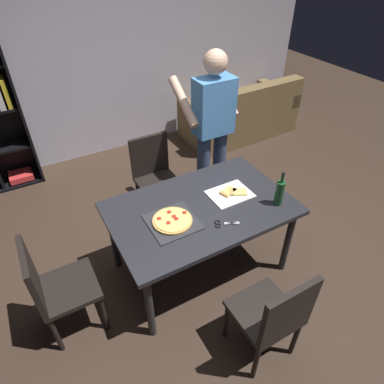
{
  "coord_description": "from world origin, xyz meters",
  "views": [
    {
      "loc": [
        -1.09,
        -1.79,
        2.53
      ],
      "look_at": [
        0.0,
        0.15,
        0.8
      ],
      "focal_mm": 31.2,
      "sensor_mm": 36.0,
      "label": 1
    }
  ],
  "objects_px": {
    "dining_table": "(201,213)",
    "couch": "(241,116)",
    "person_serving_pizza": "(212,127)",
    "pepperoni_pizza_on_tray": "(172,221)",
    "chair_near_camera": "(274,315)",
    "chair_left_end": "(54,286)",
    "wine_bottle": "(279,192)",
    "chair_far_side": "(155,172)",
    "kitchen_scissors": "(223,224)"
  },
  "relations": [
    {
      "from": "dining_table",
      "to": "couch",
      "type": "bearing_deg",
      "value": 46.24
    },
    {
      "from": "person_serving_pizza",
      "to": "pepperoni_pizza_on_tray",
      "type": "relative_size",
      "value": 4.69
    },
    {
      "from": "chair_near_camera",
      "to": "chair_left_end",
      "type": "height_order",
      "value": "same"
    },
    {
      "from": "dining_table",
      "to": "pepperoni_pizza_on_tray",
      "type": "relative_size",
      "value": 4.03
    },
    {
      "from": "dining_table",
      "to": "wine_bottle",
      "type": "distance_m",
      "value": 0.67
    },
    {
      "from": "chair_far_side",
      "to": "couch",
      "type": "bearing_deg",
      "value": 28.22
    },
    {
      "from": "chair_near_camera",
      "to": "chair_far_side",
      "type": "xyz_separation_m",
      "value": [
        0.0,
        1.93,
        0.0
      ]
    },
    {
      "from": "chair_far_side",
      "to": "wine_bottle",
      "type": "relative_size",
      "value": 2.85
    },
    {
      "from": "chair_near_camera",
      "to": "couch",
      "type": "height_order",
      "value": "chair_near_camera"
    },
    {
      "from": "person_serving_pizza",
      "to": "wine_bottle",
      "type": "distance_m",
      "value": 1.04
    },
    {
      "from": "person_serving_pizza",
      "to": "kitchen_scissors",
      "type": "xyz_separation_m",
      "value": [
        -0.53,
        -1.01,
        -0.24
      ]
    },
    {
      "from": "dining_table",
      "to": "chair_near_camera",
      "type": "distance_m",
      "value": 0.98
    },
    {
      "from": "person_serving_pizza",
      "to": "chair_near_camera",
      "type": "bearing_deg",
      "value": -108.29
    },
    {
      "from": "chair_far_side",
      "to": "chair_left_end",
      "type": "bearing_deg",
      "value": -142.01
    },
    {
      "from": "chair_far_side",
      "to": "dining_table",
      "type": "bearing_deg",
      "value": -90.0
    },
    {
      "from": "kitchen_scissors",
      "to": "chair_far_side",
      "type": "bearing_deg",
      "value": 91.82
    },
    {
      "from": "chair_far_side",
      "to": "chair_near_camera",
      "type": "bearing_deg",
      "value": -90.0
    },
    {
      "from": "chair_near_camera",
      "to": "chair_far_side",
      "type": "bearing_deg",
      "value": 90.0
    },
    {
      "from": "pepperoni_pizza_on_tray",
      "to": "kitchen_scissors",
      "type": "xyz_separation_m",
      "value": [
        0.33,
        -0.21,
        -0.01
      ]
    },
    {
      "from": "wine_bottle",
      "to": "kitchen_scissors",
      "type": "distance_m",
      "value": 0.55
    },
    {
      "from": "chair_far_side",
      "to": "pepperoni_pizza_on_tray",
      "type": "xyz_separation_m",
      "value": [
        -0.29,
        -1.02,
        0.25
      ]
    },
    {
      "from": "chair_left_end",
      "to": "wine_bottle",
      "type": "height_order",
      "value": "wine_bottle"
    },
    {
      "from": "couch",
      "to": "person_serving_pizza",
      "type": "bearing_deg",
      "value": -137.12
    },
    {
      "from": "wine_bottle",
      "to": "kitchen_scissors",
      "type": "relative_size",
      "value": 1.62
    },
    {
      "from": "chair_near_camera",
      "to": "chair_left_end",
      "type": "xyz_separation_m",
      "value": [
        -1.24,
        0.97,
        0.0
      ]
    },
    {
      "from": "chair_near_camera",
      "to": "kitchen_scissors",
      "type": "relative_size",
      "value": 4.6
    },
    {
      "from": "pepperoni_pizza_on_tray",
      "to": "kitchen_scissors",
      "type": "bearing_deg",
      "value": -32.22
    },
    {
      "from": "couch",
      "to": "kitchen_scissors",
      "type": "relative_size",
      "value": 8.84
    },
    {
      "from": "chair_far_side",
      "to": "chair_left_end",
      "type": "distance_m",
      "value": 1.57
    },
    {
      "from": "wine_bottle",
      "to": "chair_far_side",
      "type": "bearing_deg",
      "value": 114.64
    },
    {
      "from": "dining_table",
      "to": "kitchen_scissors",
      "type": "height_order",
      "value": "kitchen_scissors"
    },
    {
      "from": "wine_bottle",
      "to": "dining_table",
      "type": "bearing_deg",
      "value": 153.79
    },
    {
      "from": "kitchen_scissors",
      "to": "chair_left_end",
      "type": "bearing_deg",
      "value": 168.31
    },
    {
      "from": "kitchen_scissors",
      "to": "couch",
      "type": "bearing_deg",
      "value": 50.38
    },
    {
      "from": "dining_table",
      "to": "wine_bottle",
      "type": "bearing_deg",
      "value": -26.21
    },
    {
      "from": "chair_near_camera",
      "to": "kitchen_scissors",
      "type": "bearing_deg",
      "value": 86.81
    },
    {
      "from": "dining_table",
      "to": "kitchen_scissors",
      "type": "relative_size",
      "value": 7.68
    },
    {
      "from": "couch",
      "to": "pepperoni_pizza_on_tray",
      "type": "xyz_separation_m",
      "value": [
        -2.19,
        -2.04,
        0.46
      ]
    },
    {
      "from": "chair_left_end",
      "to": "pepperoni_pizza_on_tray",
      "type": "height_order",
      "value": "chair_left_end"
    },
    {
      "from": "chair_near_camera",
      "to": "person_serving_pizza",
      "type": "bearing_deg",
      "value": 71.71
    },
    {
      "from": "chair_left_end",
      "to": "dining_table",
      "type": "bearing_deg",
      "value": 0.0
    },
    {
      "from": "chair_far_side",
      "to": "couch",
      "type": "height_order",
      "value": "chair_far_side"
    },
    {
      "from": "chair_left_end",
      "to": "couch",
      "type": "xyz_separation_m",
      "value": [
        3.14,
        1.99,
        -0.21
      ]
    },
    {
      "from": "couch",
      "to": "chair_left_end",
      "type": "bearing_deg",
      "value": -147.67
    },
    {
      "from": "dining_table",
      "to": "chair_near_camera",
      "type": "height_order",
      "value": "chair_near_camera"
    },
    {
      "from": "person_serving_pizza",
      "to": "wine_bottle",
      "type": "relative_size",
      "value": 5.54
    },
    {
      "from": "person_serving_pizza",
      "to": "wine_bottle",
      "type": "height_order",
      "value": "person_serving_pizza"
    },
    {
      "from": "couch",
      "to": "person_serving_pizza",
      "type": "distance_m",
      "value": 1.95
    },
    {
      "from": "wine_bottle",
      "to": "pepperoni_pizza_on_tray",
      "type": "bearing_deg",
      "value": 165.34
    },
    {
      "from": "chair_left_end",
      "to": "pepperoni_pizza_on_tray",
      "type": "relative_size",
      "value": 2.41
    }
  ]
}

